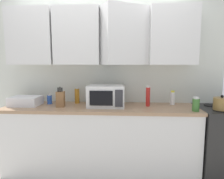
# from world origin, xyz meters

# --- Properties ---
(wall_back_with_cabinets) EXTENTS (3.42, 0.57, 2.60)m
(wall_back_with_cabinets) POSITION_xyz_m (-0.00, -0.07, 1.58)
(wall_back_with_cabinets) COLOR silver
(wall_back_with_cabinets) RESTS_ON ground_plane
(counter_run) EXTENTS (2.55, 0.63, 0.90)m
(counter_run) POSITION_xyz_m (0.00, -0.30, 0.45)
(counter_run) COLOR silver
(counter_run) RESTS_ON ground_plane
(kettle) EXTENTS (0.19, 0.19, 0.18)m
(kettle) POSITION_xyz_m (1.49, -0.46, 0.99)
(kettle) COLOR olive
(kettle) RESTS_ON stove_range
(microwave) EXTENTS (0.48, 0.37, 0.28)m
(microwave) POSITION_xyz_m (0.08, -0.29, 1.04)
(microwave) COLOR silver
(microwave) RESTS_ON counter_run
(dish_rack) EXTENTS (0.38, 0.30, 0.12)m
(dish_rack) POSITION_xyz_m (-1.02, -0.30, 0.96)
(dish_rack) COLOR silver
(dish_rack) RESTS_ON counter_run
(knife_block) EXTENTS (0.11, 0.13, 0.26)m
(knife_block) POSITION_xyz_m (-0.52, -0.35, 1.00)
(knife_block) COLOR brown
(knife_block) RESTS_ON counter_run
(bottle_red_sauce) EXTENTS (0.05, 0.05, 0.28)m
(bottle_red_sauce) POSITION_xyz_m (0.63, -0.25, 1.03)
(bottle_red_sauce) COLOR red
(bottle_red_sauce) RESTS_ON counter_run
(bottle_white_jar) EXTENTS (0.06, 0.06, 0.19)m
(bottle_white_jar) POSITION_xyz_m (0.98, -0.13, 0.99)
(bottle_white_jar) COLOR white
(bottle_white_jar) RESTS_ON counter_run
(bottle_amber_vinegar) EXTENTS (0.07, 0.07, 0.22)m
(bottle_amber_vinegar) POSITION_xyz_m (-0.35, -0.12, 1.01)
(bottle_amber_vinegar) COLOR #AD701E
(bottle_amber_vinegar) RESTS_ON counter_run
(bottle_blue_cleaner) EXTENTS (0.07, 0.07, 0.15)m
(bottle_blue_cleaner) POSITION_xyz_m (-0.73, -0.20, 0.97)
(bottle_blue_cleaner) COLOR #2D56B7
(bottle_blue_cleaner) RESTS_ON counter_run
(bottle_green_oil) EXTENTS (0.08, 0.08, 0.17)m
(bottle_green_oil) POSITION_xyz_m (1.17, -0.51, 0.98)
(bottle_green_oil) COLOR #386B2D
(bottle_green_oil) RESTS_ON counter_run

